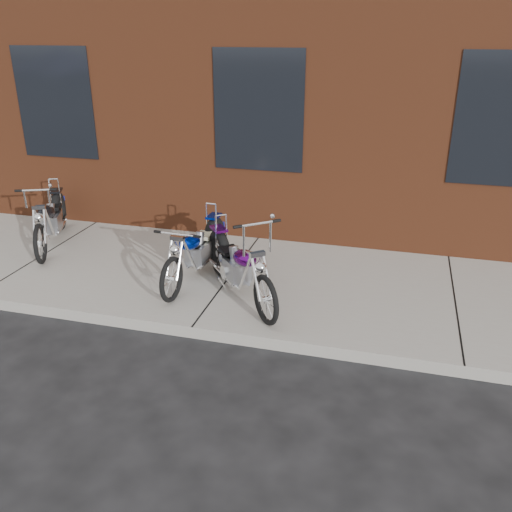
% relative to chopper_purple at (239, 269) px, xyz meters
% --- Properties ---
extents(ground, '(120.00, 120.00, 0.00)m').
position_rel_chopper_purple_xyz_m(ground, '(-0.30, -0.93, -0.53)').
color(ground, '#2E2E30').
rests_on(ground, ground).
extents(sidewalk, '(22.00, 3.00, 0.15)m').
position_rel_chopper_purple_xyz_m(sidewalk, '(-0.30, 0.57, -0.45)').
color(sidewalk, '#9D958B').
rests_on(sidewalk, ground).
extents(chopper_purple, '(1.42, 1.68, 1.18)m').
position_rel_chopper_purple_xyz_m(chopper_purple, '(0.00, 0.00, 0.00)').
color(chopper_purple, black).
rests_on(chopper_purple, sidewalk).
extents(chopper_blue, '(0.50, 2.04, 0.89)m').
position_rel_chopper_purple_xyz_m(chopper_blue, '(-0.74, 0.40, -0.01)').
color(chopper_blue, black).
rests_on(chopper_blue, sidewalk).
extents(chopper_third, '(0.92, 1.96, 1.06)m').
position_rel_chopper_purple_xyz_m(chopper_third, '(-3.42, 0.97, -0.00)').
color(chopper_third, black).
rests_on(chopper_third, sidewalk).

